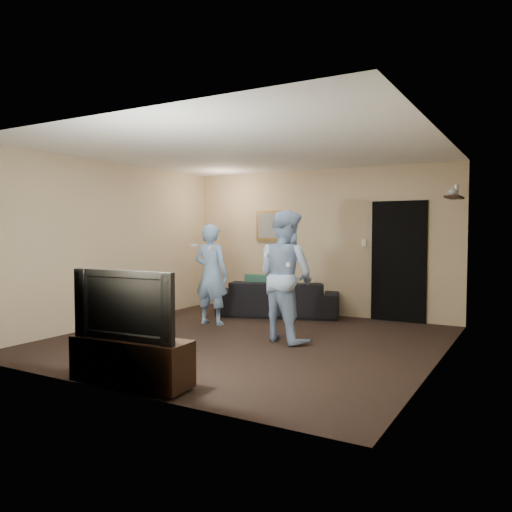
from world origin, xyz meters
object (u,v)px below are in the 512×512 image
Objects in this scene: television at (131,304)px; wii_player_right at (286,276)px; wii_player_left at (211,274)px; tv_console at (131,361)px; sofa at (278,298)px.

television is 0.65× the size of wii_player_right.
wii_player_right reaches higher than wii_player_left.
wii_player_right is at bearing 76.74° from tv_console.
wii_player_left is at bearing 47.16° from sofa.
tv_console is 1.06× the size of television.
television is (0.60, -4.29, 0.50)m from sofa.
television is (0.00, 0.00, 0.56)m from tv_console.
tv_console is at bearing -69.02° from wii_player_left.
sofa is 1.48m from wii_player_left.
tv_console is at bearing -99.30° from wii_player_right.
sofa is at bearing 93.99° from television.
wii_player_right reaches higher than tv_console.
television is 2.57m from wii_player_right.
wii_player_left is 0.90× the size of wii_player_right.
wii_player_right is (1.57, -0.48, 0.08)m from wii_player_left.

